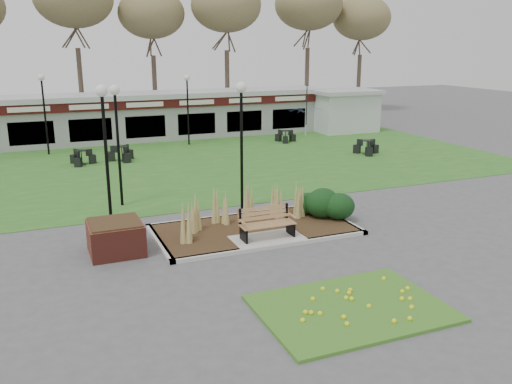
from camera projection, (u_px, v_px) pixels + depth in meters
name	position (u px, v px, depth m)	size (l,w,h in m)	color
ground	(269.00, 243.00, 16.41)	(100.00, 100.00, 0.00)	#515154
lawn	(173.00, 164.00, 27.10)	(34.00, 16.00, 0.02)	#2B6B21
flower_bed	(351.00, 307.00, 12.29)	(4.20, 3.00, 0.16)	#367722
planting_bed	(288.00, 214.00, 17.99)	(6.75, 3.40, 1.27)	black
park_bench	(266.00, 222.00, 16.48)	(1.70, 0.66, 0.93)	#AA754C
brick_planter	(116.00, 237.00, 15.56)	(1.50, 1.50, 0.95)	maroon
food_pavilion	(141.00, 116.00, 33.81)	(24.60, 3.40, 2.90)	gray
service_hut	(344.00, 110.00, 37.04)	(4.40, 3.40, 2.83)	silver
tree_backdrop	(114.00, 8.00, 39.15)	(47.24, 5.24, 10.36)	#47382B
lamp_post_near_left	(104.00, 125.00, 17.09)	(0.38, 0.38, 4.63)	black
lamp_post_near_right	(241.00, 118.00, 19.00)	(0.38, 0.38, 4.58)	black
lamp_post_mid_right	(116.00, 119.00, 19.38)	(0.37, 0.37, 4.45)	black
lamp_post_far_right	(187.00, 94.00, 31.59)	(0.34, 0.34, 4.11)	black
lamp_post_far_left	(43.00, 96.00, 28.65)	(0.36, 0.36, 4.31)	black
bistro_set_a	(82.00, 160.00, 26.97)	(1.23, 1.34, 0.71)	black
bistro_set_b	(122.00, 156.00, 27.83)	(1.39, 1.37, 0.76)	black
bistro_set_c	(285.00, 138.00, 33.16)	(1.17, 1.30, 0.69)	black
bistro_set_d	(367.00, 149.00, 29.51)	(1.33, 1.42, 0.76)	black
patio_umbrella	(306.00, 122.00, 30.52)	(2.43, 2.46, 2.52)	black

